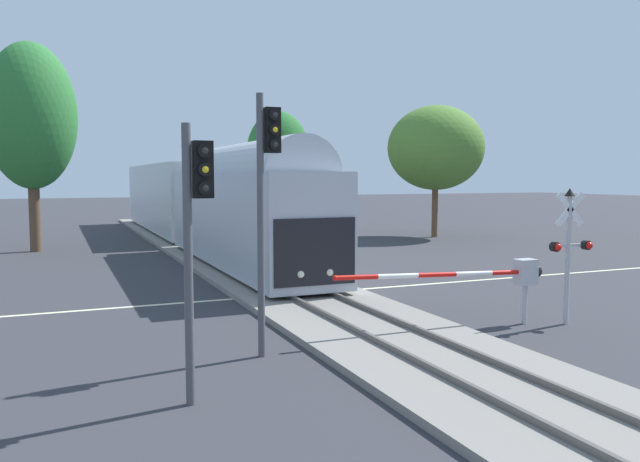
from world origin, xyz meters
TOP-DOWN VIEW (x-y plane):
  - ground_plane at (0.00, 0.00)m, footprint 220.00×220.00m
  - road_centre_stripe at (0.00, 0.00)m, footprint 44.00×0.20m
  - railway_track at (0.00, 0.00)m, footprint 4.40×80.00m
  - commuter_train at (0.00, 16.14)m, footprint 3.04×38.97m
  - crossing_gate_near at (3.56, -6.57)m, footprint 6.34×0.40m
  - crossing_signal_mast at (5.35, -7.09)m, footprint 1.36×0.44m
  - traffic_signal_median at (-3.21, -6.84)m, footprint 0.53×0.38m
  - traffic_signal_near_left at (-5.28, -9.26)m, footprint 0.53×0.38m
  - maple_right_background at (16.06, 15.98)m, footprint 6.43×6.43m
  - oak_behind_train at (-8.57, 17.27)m, footprint 4.72×4.72m
  - elm_centre_background at (7.54, 23.56)m, footprint 4.60×4.60m

SIDE VIEW (x-z plane):
  - ground_plane at x=0.00m, z-range 0.00..0.00m
  - road_centre_stripe at x=0.00m, z-range 0.00..0.01m
  - railway_track at x=0.00m, z-range -0.06..0.26m
  - crossing_gate_near at x=3.56m, z-range 0.51..2.31m
  - crossing_signal_mast at x=5.35m, z-range 0.42..4.17m
  - commuter_train at x=0.00m, z-range 0.21..5.37m
  - traffic_signal_near_left at x=-5.28m, z-range 0.85..5.83m
  - traffic_signal_median at x=-3.21m, z-range 0.99..6.87m
  - elm_centre_background at x=7.54m, z-range 1.27..10.06m
  - maple_right_background at x=16.06m, z-range 1.58..10.38m
  - oak_behind_train at x=-8.57m, z-range 1.65..12.88m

